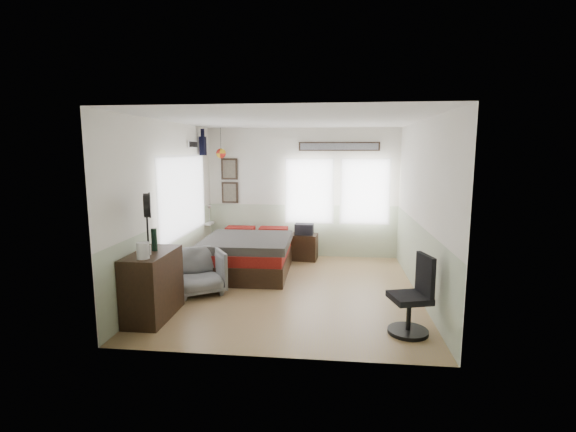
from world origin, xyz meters
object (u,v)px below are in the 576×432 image
object	(u,v)px
nightstand	(304,247)
task_chair	(414,302)
bed	(249,254)
armchair	(198,271)
dresser	(153,285)

from	to	relation	value
nightstand	task_chair	world-z (taller)	task_chair
bed	nightstand	xyz separation A→B (m)	(0.96, 0.93, -0.06)
bed	armchair	distance (m)	1.42
armchair	nightstand	world-z (taller)	armchair
bed	armchair	world-z (taller)	armchair
dresser	task_chair	distance (m)	3.39
nightstand	task_chair	size ratio (longest dim) A/B	0.54
armchair	task_chair	bearing A→B (deg)	-51.98
dresser	armchair	world-z (taller)	dresser
bed	dresser	size ratio (longest dim) A/B	2.13
task_chair	armchair	bearing A→B (deg)	144.00
armchair	nightstand	size ratio (longest dim) A/B	1.44
bed	task_chair	world-z (taller)	task_chair
bed	dresser	xyz separation A→B (m)	(-0.85, -2.32, 0.12)
armchair	nightstand	bearing A→B (deg)	24.17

